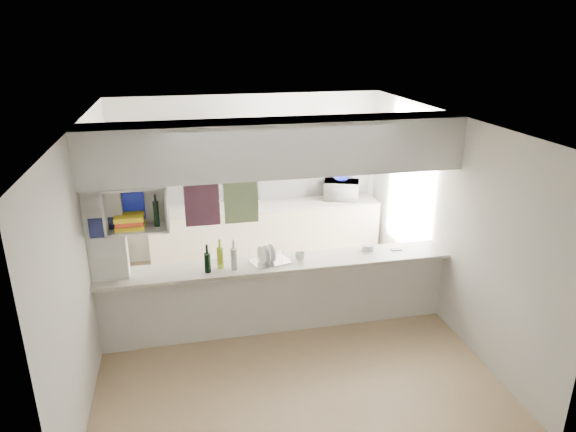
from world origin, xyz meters
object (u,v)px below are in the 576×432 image
object	(u,v)px
bowl	(341,179)
wine_bottles	(221,259)
microwave	(341,190)
dish_rack	(270,255)

from	to	relation	value
bowl	wine_bottles	world-z (taller)	wine_bottles
bowl	microwave	bearing A→B (deg)	-40.49
microwave	wine_bottles	size ratio (longest dim) A/B	1.49
microwave	wine_bottles	distance (m)	3.07
wine_bottles	bowl	bearing A→B (deg)	46.18
microwave	dish_rack	size ratio (longest dim) A/B	1.09
wine_bottles	microwave	bearing A→B (deg)	45.81
dish_rack	wine_bottles	bearing A→B (deg)	171.54
bowl	dish_rack	world-z (taller)	bowl
bowl	wine_bottles	xyz separation A→B (m)	(-2.12, -2.21, -0.20)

